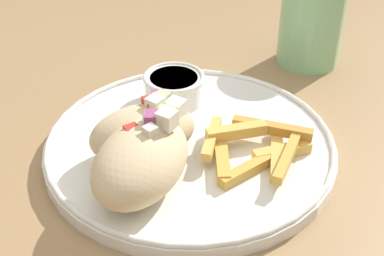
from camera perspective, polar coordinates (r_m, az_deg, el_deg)
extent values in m
cube|color=#9E7A51|center=(0.58, -3.57, -4.99)|extent=(1.41, 1.41, 0.04)
cylinder|color=#9E7A51|center=(1.51, 9.41, 5.16)|extent=(0.06, 0.06, 0.70)
cylinder|color=white|center=(0.57, 0.00, -2.23)|extent=(0.31, 0.31, 0.01)
torus|color=white|center=(0.56, 0.00, -1.50)|extent=(0.31, 0.31, 0.01)
ellipsoid|color=beige|center=(0.49, -5.48, -3.56)|extent=(0.14, 0.14, 0.06)
cube|color=silver|center=(0.48, -2.70, 0.93)|extent=(0.02, 0.02, 0.02)
cube|color=red|center=(0.49, -6.39, -0.47)|extent=(0.01, 0.01, 0.01)
cube|color=#A34C84|center=(0.49, -4.16, 0.87)|extent=(0.02, 0.02, 0.02)
cube|color=#B7D693|center=(0.50, -2.68, 1.25)|extent=(0.02, 0.02, 0.02)
cube|color=white|center=(0.50, -4.26, 0.39)|extent=(0.02, 0.02, 0.02)
cube|color=silver|center=(0.48, -4.45, -0.40)|extent=(0.01, 0.01, 0.01)
cube|color=red|center=(0.49, -3.44, 0.38)|extent=(0.02, 0.02, 0.01)
ellipsoid|color=beige|center=(0.54, -5.43, -0.25)|extent=(0.11, 0.07, 0.06)
cube|color=red|center=(0.53, -3.96, 2.43)|extent=(0.02, 0.02, 0.02)
cube|color=#B7D693|center=(0.53, -3.21, 3.10)|extent=(0.02, 0.02, 0.01)
cube|color=silver|center=(0.52, -3.53, 2.61)|extent=(0.02, 0.02, 0.02)
cube|color=#A34C84|center=(0.54, -3.64, 3.22)|extent=(0.02, 0.02, 0.01)
cube|color=white|center=(0.53, -1.75, 2.12)|extent=(0.02, 0.02, 0.02)
cube|color=gold|center=(0.53, 3.21, -3.26)|extent=(0.04, 0.07, 0.01)
cube|color=#E5B251|center=(0.55, 9.58, -2.51)|extent=(0.06, 0.02, 0.01)
cube|color=gold|center=(0.53, 6.57, -4.13)|extent=(0.08, 0.03, 0.01)
cube|color=#E5B251|center=(0.55, 9.01, -2.59)|extent=(0.06, 0.08, 0.01)
cube|color=gold|center=(0.53, 10.10, -3.15)|extent=(0.06, 0.06, 0.01)
cube|color=#E5B251|center=(0.55, 4.77, -0.38)|extent=(0.07, 0.03, 0.01)
cube|color=gold|center=(0.56, 8.56, -0.03)|extent=(0.07, 0.07, 0.01)
cube|color=#E5B251|center=(0.55, 2.11, -1.12)|extent=(0.05, 0.06, 0.01)
cylinder|color=white|center=(0.63, -1.93, 4.19)|extent=(0.07, 0.07, 0.03)
cylinder|color=white|center=(0.62, -1.95, 5.20)|extent=(0.06, 0.06, 0.01)
torus|color=white|center=(0.62, -1.96, 5.44)|extent=(0.07, 0.07, 0.00)
cylinder|color=#8CCC93|center=(0.74, 12.59, 10.81)|extent=(0.08, 0.08, 0.11)
cylinder|color=silver|center=(0.75, 12.43, 9.63)|extent=(0.07, 0.07, 0.07)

